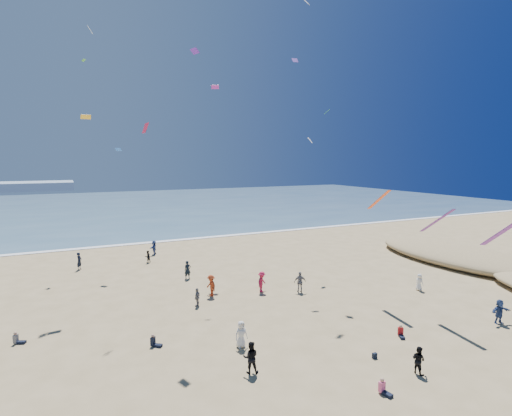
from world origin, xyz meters
name	(u,v)px	position (x,y,z in m)	size (l,w,h in m)	color
ocean	(102,207)	(0.00, 95.00, 0.03)	(220.00, 100.00, 0.06)	#476B84
surf_line	(133,244)	(0.00, 45.00, 0.04)	(220.00, 1.20, 0.08)	white
standing_flyers	(240,293)	(4.50, 16.37, 0.91)	(36.96, 37.09, 1.95)	white
seated_group	(272,366)	(1.66, 5.21, 0.42)	(24.97, 24.82, 0.84)	white
navy_bag	(375,356)	(8.21, 3.97, 0.17)	(0.28, 0.18, 0.34)	black
kites_aloft	(306,136)	(8.87, 13.10, 14.08)	(35.83, 42.37, 28.86)	red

